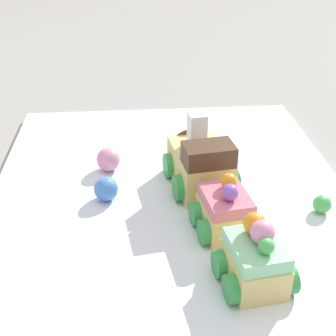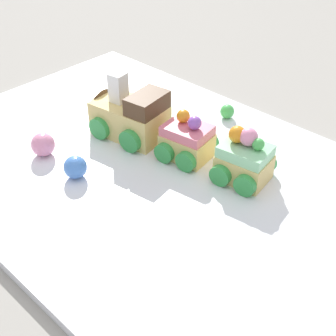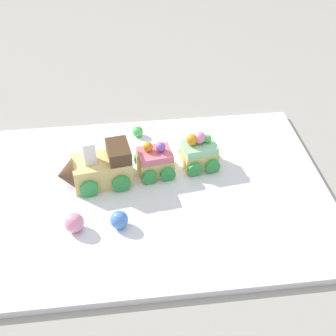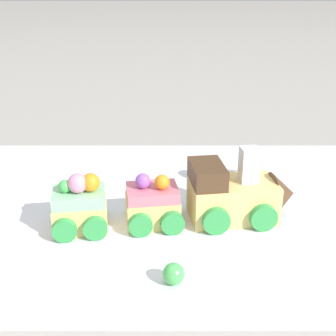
{
  "view_description": "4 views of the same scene",
  "coord_description": "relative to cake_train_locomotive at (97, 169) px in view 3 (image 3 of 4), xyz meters",
  "views": [
    {
      "loc": [
        -0.41,
        0.04,
        0.31
      ],
      "look_at": [
        0.01,
        0.01,
        0.07
      ],
      "focal_mm": 50.0,
      "sensor_mm": 36.0,
      "label": 1
    },
    {
      "loc": [
        -0.34,
        0.33,
        0.35
      ],
      "look_at": [
        -0.05,
        0.01,
        0.04
      ],
      "focal_mm": 50.0,
      "sensor_mm": 36.0,
      "label": 2
    },
    {
      "loc": [
        0.03,
        0.58,
        0.54
      ],
      "look_at": [
        -0.04,
        0.02,
        0.08
      ],
      "focal_mm": 50.0,
      "sensor_mm": 36.0,
      "label": 3
    },
    {
      "loc": [
        -0.01,
        -0.52,
        0.27
      ],
      "look_at": [
        -0.01,
        -0.03,
        0.07
      ],
      "focal_mm": 50.0,
      "sensor_mm": 36.0,
      "label": 4
    }
  ],
  "objects": [
    {
      "name": "cake_car_strawberry",
      "position": [
        -0.1,
        -0.01,
        -0.01
      ],
      "size": [
        0.07,
        0.07,
        0.06
      ],
      "rotation": [
        0.0,
        0.0,
        0.14
      ],
      "color": "#E5C675",
      "rests_on": "display_board"
    },
    {
      "name": "cake_train_locomotive",
      "position": [
        0.0,
        0.0,
        0.0
      ],
      "size": [
        0.13,
        0.09,
        0.09
      ],
      "rotation": [
        0.0,
        0.0,
        0.14
      ],
      "color": "#E5C675",
      "rests_on": "display_board"
    },
    {
      "name": "ground_plane",
      "position": [
        -0.08,
        0.03,
        -0.04
      ],
      "size": [
        10.0,
        10.0,
        0.0
      ],
      "primitive_type": "plane",
      "color": "gray"
    },
    {
      "name": "cake_car_mint",
      "position": [
        -0.18,
        -0.03,
        -0.0
      ],
      "size": [
        0.07,
        0.07,
        0.07
      ],
      "rotation": [
        0.0,
        0.0,
        0.14
      ],
      "color": "#E5C675",
      "rests_on": "display_board"
    },
    {
      "name": "gumball_pink",
      "position": [
        0.04,
        0.11,
        -0.01
      ],
      "size": [
        0.03,
        0.03,
        0.03
      ],
      "primitive_type": "sphere",
      "color": "pink",
      "rests_on": "display_board"
    },
    {
      "name": "gumball_blue",
      "position": [
        -0.03,
        0.11,
        -0.01
      ],
      "size": [
        0.03,
        0.03,
        0.03
      ],
      "primitive_type": "sphere",
      "color": "#4C84E0",
      "rests_on": "display_board"
    },
    {
      "name": "display_board",
      "position": [
        -0.08,
        0.03,
        -0.03
      ],
      "size": [
        0.61,
        0.42,
        0.01
      ],
      "primitive_type": "cube",
      "color": "white",
      "rests_on": "ground_plane"
    },
    {
      "name": "gumball_green",
      "position": [
        -0.07,
        -0.13,
        -0.02
      ],
      "size": [
        0.02,
        0.02,
        0.02
      ],
      "primitive_type": "sphere",
      "color": "#4CBC56",
      "rests_on": "display_board"
    }
  ]
}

